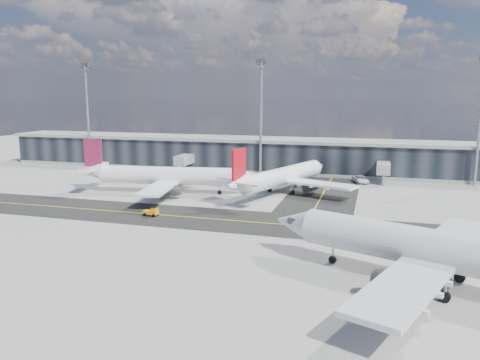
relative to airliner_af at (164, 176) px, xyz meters
The scene contains 9 objects.
ground 25.35m from the airliner_af, 55.88° to the right, with size 300.00×300.00×0.00m, color gray.
taxiway_lanes 20.91m from the airliner_af, 29.14° to the right, with size 180.00×63.00×0.03m.
terminal_concourse 36.97m from the airliner_af, 67.56° to the left, with size 152.00×19.80×8.80m.
floodlight_masts 32.90m from the airliner_af, 62.69° to the left, with size 102.50×0.70×28.90m.
airliner_af is the anchor object (origin of this frame).
airliner_redtail 24.59m from the airliner_af, 15.28° to the left, with size 30.52×35.30×10.81m.
airliner_near 62.35m from the airliner_af, 36.41° to the right, with size 41.09×35.54×12.62m.
baggage_tug 19.22m from the airliner_af, 70.89° to the right, with size 2.64×1.48×1.60m.
service_van 45.60m from the airliner_af, 30.71° to the left, with size 2.71×5.88×1.63m, color white.
Camera 1 is at (27.99, -66.89, 20.42)m, focal length 35.00 mm.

